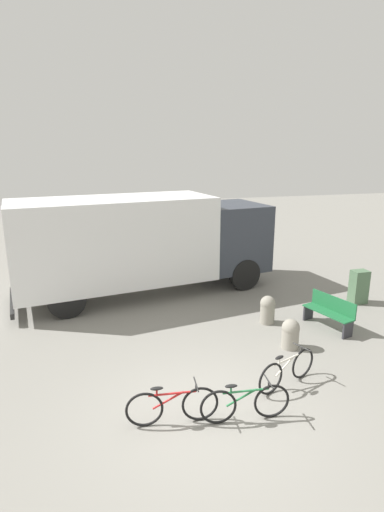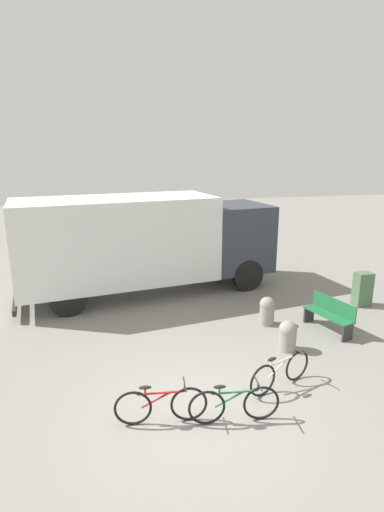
# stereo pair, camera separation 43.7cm
# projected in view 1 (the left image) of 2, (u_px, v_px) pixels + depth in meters

# --- Properties ---
(ground_plane) EXTENTS (60.00, 60.00, 0.00)m
(ground_plane) POSITION_uv_depth(u_px,v_px,m) (206.00, 412.00, 7.13)
(ground_plane) COLOR gray
(delivery_truck) EXTENTS (8.45, 3.52, 3.13)m
(delivery_truck) POSITION_uv_depth(u_px,v_px,m) (143.00, 240.00, 12.65)
(delivery_truck) COLOR white
(delivery_truck) RESTS_ON ground
(park_bench) EXTENTS (0.75, 1.46, 0.85)m
(park_bench) POSITION_uv_depth(u_px,v_px,m) (330.00, 311.00, 10.41)
(park_bench) COLOR #1E6638
(park_bench) RESTS_ON ground
(bicycle_near) EXTENTS (1.59, 0.44, 0.73)m
(bicycle_near) POSITION_uv_depth(u_px,v_px,m) (172.00, 406.00, 6.76)
(bicycle_near) COLOR black
(bicycle_near) RESTS_ON ground
(bicycle_middle) EXTENTS (1.59, 0.44, 0.73)m
(bicycle_middle) POSITION_uv_depth(u_px,v_px,m) (245.00, 403.00, 6.83)
(bicycle_middle) COLOR black
(bicycle_middle) RESTS_ON ground
(bicycle_far) EXTENTS (1.51, 0.66, 0.73)m
(bicycle_far) POSITION_uv_depth(u_px,v_px,m) (287.00, 370.00, 7.86)
(bicycle_far) COLOR black
(bicycle_far) RESTS_ON ground
(bollard_near_bench) EXTENTS (0.42, 0.42, 0.72)m
(bollard_near_bench) POSITION_uv_depth(u_px,v_px,m) (290.00, 333.00, 9.36)
(bollard_near_bench) COLOR gray
(bollard_near_bench) RESTS_ON ground
(bollard_far_bench) EXTENTS (0.41, 0.41, 0.77)m
(bollard_far_bench) POSITION_uv_depth(u_px,v_px,m) (268.00, 309.00, 10.71)
(bollard_far_bench) COLOR gray
(bollard_far_bench) RESTS_ON ground
(utility_box) EXTENTS (0.48, 0.37, 1.02)m
(utility_box) POSITION_uv_depth(u_px,v_px,m) (359.00, 287.00, 12.10)
(utility_box) COLOR #4C6B4C
(utility_box) RESTS_ON ground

